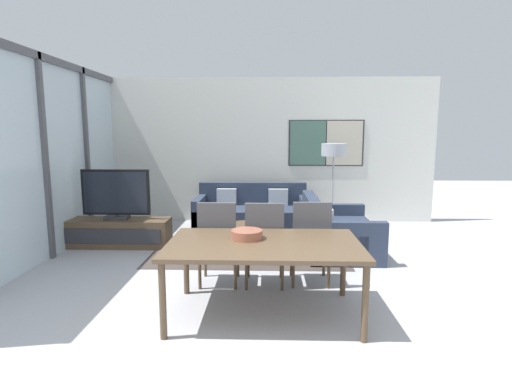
# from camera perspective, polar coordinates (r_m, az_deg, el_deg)

# --- Properties ---
(ground_plane) EXTENTS (24.00, 24.00, 0.00)m
(ground_plane) POSITION_cam_1_polar(r_m,az_deg,el_deg) (3.32, -1.47, -23.32)
(ground_plane) COLOR #B2B2B7
(wall_back) EXTENTS (6.80, 0.09, 2.80)m
(wall_back) POSITION_cam_1_polar(r_m,az_deg,el_deg) (7.86, 0.88, 5.97)
(wall_back) COLOR silver
(wall_back) RESTS_ON ground_plane
(window_wall_left) EXTENTS (0.07, 5.04, 2.80)m
(window_wall_left) POSITION_cam_1_polar(r_m,az_deg,el_deg) (6.15, -28.19, 5.45)
(window_wall_left) COLOR silver
(window_wall_left) RESTS_ON ground_plane
(area_rug) EXTENTS (2.81, 1.68, 0.01)m
(area_rug) POSITION_cam_1_polar(r_m,az_deg,el_deg) (6.00, -1.11, -8.44)
(area_rug) COLOR #473D38
(area_rug) RESTS_ON ground_plane
(tv_console) EXTENTS (1.60, 0.47, 0.43)m
(tv_console) POSITION_cam_1_polar(r_m,az_deg,el_deg) (6.58, -19.13, -5.50)
(tv_console) COLOR brown
(tv_console) RESTS_ON ground_plane
(television) EXTENTS (1.05, 0.20, 0.77)m
(television) POSITION_cam_1_polar(r_m,az_deg,el_deg) (6.47, -19.38, -0.38)
(television) COLOR #2D2D33
(television) RESTS_ON tv_console
(sofa_main) EXTENTS (2.02, 1.00, 0.82)m
(sofa_main) POSITION_cam_1_polar(r_m,az_deg,el_deg) (7.30, -0.57, -3.22)
(sofa_main) COLOR #2D384C
(sofa_main) RESTS_ON ground_plane
(sofa_side) EXTENTS (1.00, 1.44, 0.82)m
(sofa_side) POSITION_cam_1_polar(r_m,az_deg,el_deg) (6.02, 11.08, -5.91)
(sofa_side) COLOR #2D384C
(sofa_side) RESTS_ON ground_plane
(coffee_table) EXTENTS (1.01, 1.01, 0.36)m
(coffee_table) POSITION_cam_1_polar(r_m,az_deg,el_deg) (5.92, -1.12, -5.94)
(coffee_table) COLOR brown
(coffee_table) RESTS_ON ground_plane
(dining_table) EXTENTS (1.82, 1.10, 0.72)m
(dining_table) POSITION_cam_1_polar(r_m,az_deg,el_deg) (3.82, 1.14, -8.05)
(dining_table) COLOR brown
(dining_table) RESTS_ON ground_plane
(dining_chair_left) EXTENTS (0.46, 0.46, 0.99)m
(dining_chair_left) POSITION_cam_1_polar(r_m,az_deg,el_deg) (4.59, -5.42, -6.90)
(dining_chair_left) COLOR #4C4C51
(dining_chair_left) RESTS_ON ground_plane
(dining_chair_centre) EXTENTS (0.46, 0.46, 0.99)m
(dining_chair_centre) POSITION_cam_1_polar(r_m,az_deg,el_deg) (4.54, 1.23, -7.04)
(dining_chair_centre) COLOR #4C4C51
(dining_chair_centre) RESTS_ON ground_plane
(dining_chair_right) EXTENTS (0.46, 0.46, 0.99)m
(dining_chair_right) POSITION_cam_1_polar(r_m,az_deg,el_deg) (4.64, 7.81, -6.78)
(dining_chair_right) COLOR #4C4C51
(dining_chair_right) RESTS_ON ground_plane
(fruit_bowl) EXTENTS (0.31, 0.31, 0.09)m
(fruit_bowl) POSITION_cam_1_polar(r_m,az_deg,el_deg) (3.91, -1.32, -5.99)
(fruit_bowl) COLOR #995642
(fruit_bowl) RESTS_ON dining_table
(floor_lamp) EXTENTS (0.44, 0.44, 1.56)m
(floor_lamp) POSITION_cam_1_polar(r_m,az_deg,el_deg) (7.18, 11.04, 5.29)
(floor_lamp) COLOR #2D2D33
(floor_lamp) RESTS_ON ground_plane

